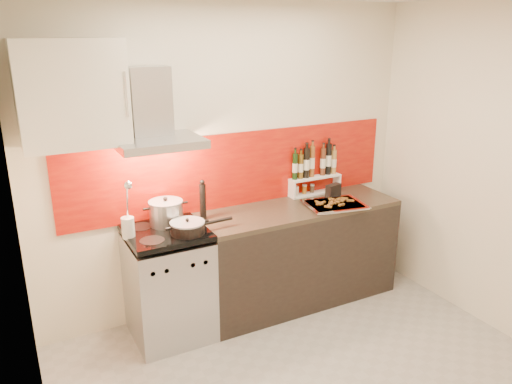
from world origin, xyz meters
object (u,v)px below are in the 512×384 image
range_stove (169,285)px  baking_tray (335,204)px  stock_pot (166,213)px  saute_pan (188,227)px  pepper_mill (203,200)px  counter (298,254)px

range_stove → baking_tray: (1.48, -0.13, 0.47)m
range_stove → baking_tray: 1.56m
stock_pot → saute_pan: size_ratio=0.53×
stock_pot → baking_tray: bearing=-9.5°
stock_pot → saute_pan: stock_pot is taller
pepper_mill → counter: bearing=-6.8°
pepper_mill → baking_tray: 1.16m
counter → stock_pot: bearing=174.9°
stock_pot → pepper_mill: size_ratio=0.80×
saute_pan → pepper_mill: bearing=48.5°
range_stove → counter: 1.20m
counter → saute_pan: saute_pan is taller
counter → saute_pan: (-1.07, -0.14, 0.51)m
range_stove → stock_pot: size_ratio=3.42×
range_stove → stock_pot: (0.04, 0.11, 0.57)m
range_stove → baking_tray: size_ratio=1.62×
counter → baking_tray: size_ratio=3.20×
range_stove → counter: range_stove is taller
baking_tray → saute_pan: bearing=-179.7°
counter → baking_tray: bearing=-26.0°
stock_pot → baking_tray: stock_pot is taller
pepper_mill → baking_tray: size_ratio=0.59×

